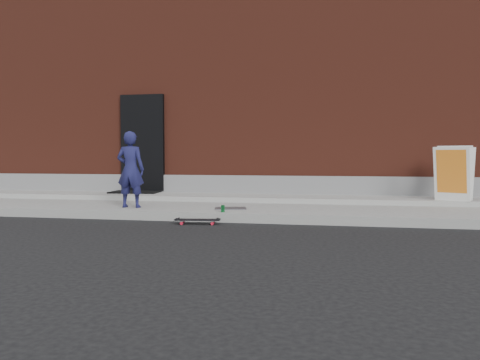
% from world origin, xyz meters
% --- Properties ---
extents(ground, '(80.00, 80.00, 0.00)m').
position_xyz_m(ground, '(0.00, 0.00, 0.00)').
color(ground, black).
rests_on(ground, ground).
extents(sidewalk, '(20.00, 3.00, 0.15)m').
position_xyz_m(sidewalk, '(0.00, 1.50, 0.07)').
color(sidewalk, slate).
rests_on(sidewalk, ground).
extents(apron, '(20.00, 1.20, 0.10)m').
position_xyz_m(apron, '(0.00, 2.40, 0.20)').
color(apron, gray).
rests_on(apron, sidewalk).
extents(building, '(20.00, 8.10, 5.00)m').
position_xyz_m(building, '(-0.00, 6.99, 2.50)').
color(building, '#5C2519').
rests_on(building, ground).
extents(child, '(0.53, 0.36, 1.39)m').
position_xyz_m(child, '(-1.84, 0.56, 0.85)').
color(child, '#1A1B49').
rests_on(child, sidewalk).
extents(skateboard, '(0.72, 0.28, 0.08)m').
position_xyz_m(skateboard, '(-0.34, -0.26, 0.07)').
color(skateboard, red).
rests_on(skateboard, ground).
extents(pizza_sign, '(0.87, 0.92, 1.03)m').
position_xyz_m(pizza_sign, '(4.03, 1.98, 0.77)').
color(pizza_sign, white).
rests_on(pizza_sign, apron).
extents(soda_can, '(0.08, 0.08, 0.12)m').
position_xyz_m(soda_can, '(-0.03, 0.18, 0.21)').
color(soda_can, '#177632').
rests_on(soda_can, sidewalk).
extents(doormat, '(1.12, 0.93, 0.03)m').
position_xyz_m(doormat, '(-2.65, 2.70, 0.27)').
color(doormat, black).
rests_on(doormat, apron).
extents(utility_plate, '(0.61, 0.46, 0.02)m').
position_xyz_m(utility_plate, '(-0.00, 0.69, 0.16)').
color(utility_plate, '#505055').
rests_on(utility_plate, sidewalk).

